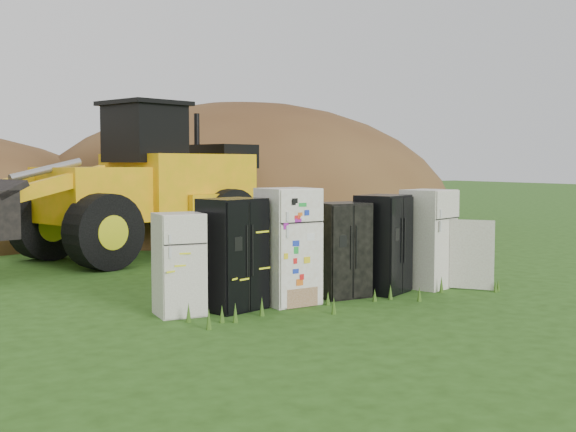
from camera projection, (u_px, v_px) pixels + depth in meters
name	position (u px, v px, depth m)	size (l,w,h in m)	color
ground	(320.00, 299.00, 12.24)	(120.00, 120.00, 0.00)	#244713
fridge_leftmost	(179.00, 264.00, 10.93)	(0.69, 0.66, 1.55)	silver
fridge_black_side	(232.00, 254.00, 11.33)	(0.92, 0.72, 1.76)	black
fridge_sticker	(288.00, 246.00, 11.80)	(0.85, 0.78, 1.90)	white
fridge_dark_mid	(342.00, 250.00, 12.42)	(0.83, 0.68, 1.63)	black
fridge_black_right	(383.00, 244.00, 12.82)	(0.87, 0.73, 1.74)	black
fridge_open_door	(428.00, 239.00, 13.34)	(0.82, 0.76, 1.82)	silver
wheel_loader	(112.00, 180.00, 17.07)	(7.87, 3.19, 3.81)	#FBA410
dirt_mound_right	(251.00, 228.00, 25.45)	(16.02, 11.75, 8.83)	#452916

